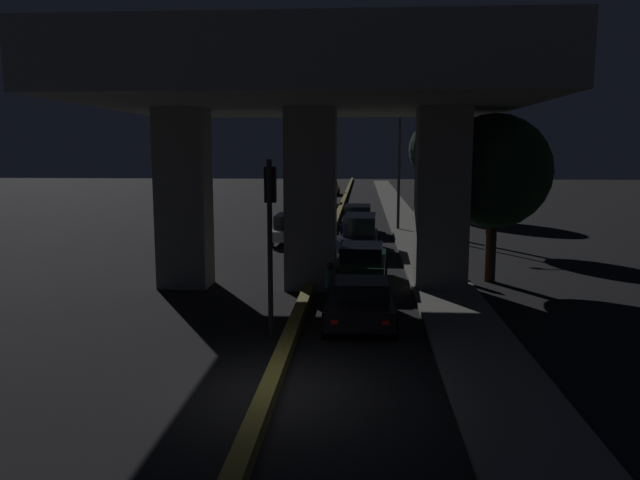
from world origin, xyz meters
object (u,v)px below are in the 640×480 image
object	(u,v)px
motorcycle_white_filtering_mid	(337,254)
street_lamp	(395,156)
car_dark_blue_third	(360,232)
car_dark_blue_third_oncoming	(321,195)
car_taxi_yellow_fourth_oncoming	(331,188)
car_dark_green_second	(362,263)
motorcycle_red_filtering_near	(330,289)
car_black_lead	(359,302)
car_white_lead_oncoming	(292,228)
car_dark_blue_fourth	(357,218)
traffic_light_left_of_median	(270,217)
pedestrian_on_sidewalk	(446,252)
car_dark_red_second_oncoming	(310,210)

from	to	relation	value
motorcycle_white_filtering_mid	street_lamp	bearing A→B (deg)	-17.28
street_lamp	car_dark_blue_third	size ratio (longest dim) A/B	1.70
car_dark_blue_third	car_dark_blue_third_oncoming	world-z (taller)	car_dark_blue_third
car_dark_blue_third	car_taxi_yellow_fourth_oncoming	bearing A→B (deg)	6.65
car_dark_green_second	motorcycle_red_filtering_near	world-z (taller)	car_dark_green_second
car_black_lead	car_taxi_yellow_fourth_oncoming	distance (m)	54.43
motorcycle_white_filtering_mid	motorcycle_red_filtering_near	bearing A→B (deg)	176.81
car_dark_blue_third_oncoming	motorcycle_red_filtering_near	size ratio (longest dim) A/B	2.64
car_white_lead_oncoming	car_dark_blue_third_oncoming	xyz separation A→B (m)	(-0.00, 24.22, 0.11)
car_dark_blue_fourth	motorcycle_red_filtering_near	world-z (taller)	car_dark_blue_fourth
car_white_lead_oncoming	car_dark_blue_fourth	bearing A→B (deg)	140.97
traffic_light_left_of_median	street_lamp	bearing A→B (deg)	79.06
traffic_light_left_of_median	car_taxi_yellow_fourth_oncoming	size ratio (longest dim) A/B	1.08
street_lamp	pedestrian_on_sidewalk	distance (m)	15.16
car_dark_blue_third_oncoming	car_taxi_yellow_fourth_oncoming	world-z (taller)	car_dark_blue_third_oncoming
street_lamp	car_white_lead_oncoming	size ratio (longest dim) A/B	1.75
car_dark_blue_third	car_white_lead_oncoming	world-z (taller)	car_dark_blue_third
car_black_lead	motorcycle_white_filtering_mid	distance (m)	9.05
car_dark_blue_third_oncoming	pedestrian_on_sidewalk	xyz separation A→B (m)	(7.23, -33.31, 0.08)
motorcycle_red_filtering_near	motorcycle_white_filtering_mid	bearing A→B (deg)	-2.58
motorcycle_red_filtering_near	pedestrian_on_sidewalk	distance (m)	6.85
car_black_lead	motorcycle_white_filtering_mid	xyz separation A→B (m)	(-1.01, 8.99, -0.11)
car_black_lead	pedestrian_on_sidewalk	size ratio (longest dim) A/B	2.35
car_dark_green_second	car_dark_red_second_oncoming	distance (m)	22.66
car_dark_blue_third_oncoming	car_taxi_yellow_fourth_oncoming	bearing A→B (deg)	179.64
car_dark_blue_third_oncoming	pedestrian_on_sidewalk	world-z (taller)	pedestrian_on_sidewalk
pedestrian_on_sidewalk	street_lamp	bearing A→B (deg)	95.23
car_dark_green_second	car_dark_red_second_oncoming	world-z (taller)	car_dark_green_second
car_dark_green_second	car_dark_blue_third_oncoming	size ratio (longest dim) A/B	1.00
car_dark_green_second	car_taxi_yellow_fourth_oncoming	bearing A→B (deg)	7.11
car_dark_green_second	car_dark_blue_fourth	distance (m)	14.89
car_black_lead	motorcycle_red_filtering_near	xyz separation A→B (m)	(-0.94, 1.96, -0.07)
car_black_lead	car_dark_blue_third_oncoming	size ratio (longest dim) A/B	0.87
car_dark_blue_fourth	car_dark_red_second_oncoming	size ratio (longest dim) A/B	0.91
car_black_lead	car_dark_blue_third_oncoming	bearing A→B (deg)	4.37
car_dark_red_second_oncoming	car_taxi_yellow_fourth_oncoming	distance (m)	26.19
car_dark_blue_third_oncoming	motorcycle_red_filtering_near	distance (m)	38.70
car_dark_blue_fourth	car_dark_red_second_oncoming	xyz separation A→B (m)	(-3.57, 7.44, -0.22)
car_dark_blue_third	car_dark_red_second_oncoming	bearing A→B (deg)	16.17
car_dark_green_second	pedestrian_on_sidewalk	bearing A→B (deg)	-63.74
car_black_lead	pedestrian_on_sidewalk	xyz separation A→B (m)	(3.41, 7.25, 0.30)
car_white_lead_oncoming	traffic_light_left_of_median	bearing A→B (deg)	5.00
car_black_lead	car_taxi_yellow_fourth_oncoming	world-z (taller)	car_taxi_yellow_fourth_oncoming
car_dark_blue_fourth	motorcycle_white_filtering_mid	distance (m)	11.72
car_white_lead_oncoming	motorcycle_white_filtering_mid	distance (m)	7.86
car_black_lead	pedestrian_on_sidewalk	world-z (taller)	pedestrian_on_sidewalk
car_dark_red_second_oncoming	motorcycle_red_filtering_near	size ratio (longest dim) A/B	2.49
car_dark_green_second	car_dark_blue_third	distance (m)	7.73
car_dark_green_second	car_dark_blue_third	bearing A→B (deg)	3.70
car_black_lead	car_white_lead_oncoming	size ratio (longest dim) A/B	0.89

